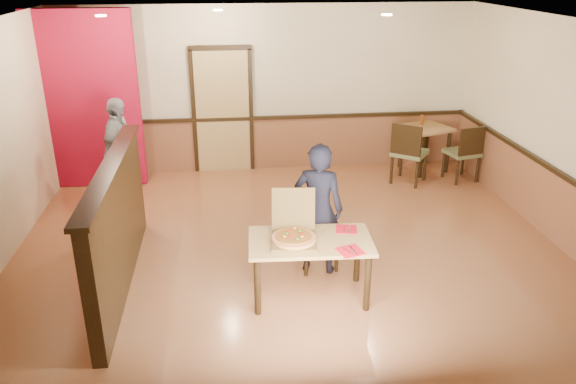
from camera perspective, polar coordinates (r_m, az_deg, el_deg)
name	(u,v)px	position (r m, az deg, el deg)	size (l,w,h in m)	color
floor	(294,263)	(6.94, 0.66, -7.25)	(7.00, 7.00, 0.00)	#A56640
ceiling	(296,27)	(6.06, 0.78, 16.42)	(7.00, 7.00, 0.00)	black
wall_back	(269,90)	(9.72, -1.96, 10.36)	(7.00, 7.00, 0.00)	#FAEEC4
wainscot_back	(270,143)	(9.93, -1.87, 4.96)	(7.00, 0.04, 0.90)	brown
chair_rail_back	(269,118)	(9.78, -1.90, 7.55)	(7.00, 0.06, 0.06)	black
wainscot_right	(567,216)	(7.92, 26.47, -2.21)	(0.04, 7.00, 0.90)	brown
chair_rail_right	(573,182)	(7.74, 26.94, 0.95)	(0.06, 7.00, 0.06)	black
back_door	(223,112)	(9.73, -6.66, 8.11)	(0.90, 0.06, 2.10)	#D5B66D
booth_partition	(118,225)	(6.49, -16.90, -3.18)	(0.20, 3.10, 1.44)	black
red_accent_panel	(87,101)	(9.44, -19.72, 8.70)	(1.60, 0.20, 2.78)	#AB0C2C
spot_a	(101,16)	(7.95, -18.49, 16.63)	(0.14, 0.14, 0.02)	beige
spot_b	(218,10)	(8.50, -7.14, 17.87)	(0.14, 0.14, 0.02)	beige
spot_c	(387,15)	(7.81, 10.01, 17.32)	(0.14, 0.14, 0.02)	beige
main_table	(310,249)	(6.02, 2.28, -5.77)	(1.34, 0.81, 0.70)	tan
diner_chair	(315,226)	(6.72, 2.79, -3.46)	(0.52, 0.52, 0.92)	#646C3F
side_chair_left	(408,151)	(9.37, 12.13, 4.12)	(0.72, 0.72, 1.04)	#646C3F
side_chair_right	(465,151)	(9.72, 17.53, 3.99)	(0.57, 0.57, 0.97)	#646C3F
side_table	(425,137)	(10.07, 13.77, 5.48)	(0.93, 0.93, 0.78)	tan
diner	(318,209)	(6.47, 3.10, -1.74)	(0.58, 0.38, 1.58)	black
passerby	(120,151)	(8.79, -16.72, 4.03)	(0.94, 0.39, 1.60)	#96979E
pizza_box	(294,235)	(5.92, 0.59, -4.38)	(0.52, 0.60, 0.49)	brown
pizza	(294,238)	(5.88, 0.60, -4.71)	(0.47, 0.47, 0.03)	#E39152
napkin_near	(350,251)	(5.77, 6.35, -5.97)	(0.30, 0.30, 0.01)	red
napkin_far	(346,229)	(6.21, 5.95, -3.77)	(0.27, 0.27, 0.01)	red
condiment	(422,120)	(10.11, 13.43, 7.13)	(0.07, 0.07, 0.16)	#954C1B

